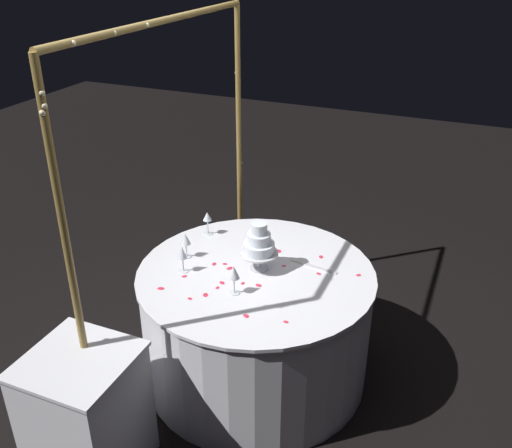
% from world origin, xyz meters
% --- Properties ---
extents(ground_plane, '(12.00, 12.00, 0.00)m').
position_xyz_m(ground_plane, '(0.00, 0.00, 0.00)').
color(ground_plane, black).
extents(decorative_arch, '(1.84, 0.06, 2.08)m').
position_xyz_m(decorative_arch, '(0.00, 0.51, 1.35)').
color(decorative_arch, olive).
rests_on(decorative_arch, ground).
extents(main_table, '(1.37, 1.37, 0.73)m').
position_xyz_m(main_table, '(0.00, 0.00, 0.37)').
color(main_table, white).
rests_on(main_table, ground).
extents(side_table, '(0.49, 0.49, 0.70)m').
position_xyz_m(side_table, '(-0.98, 0.48, 0.35)').
color(side_table, white).
rests_on(side_table, ground).
extents(tiered_cake, '(0.22, 0.22, 0.29)m').
position_xyz_m(tiered_cake, '(0.04, -0.00, 0.89)').
color(tiered_cake, silver).
rests_on(tiered_cake, main_table).
extents(wine_glass_0, '(0.06, 0.06, 0.15)m').
position_xyz_m(wine_glass_0, '(0.00, 0.45, 0.84)').
color(wine_glass_0, silver).
rests_on(wine_glass_0, main_table).
extents(wine_glass_1, '(0.06, 0.06, 0.16)m').
position_xyz_m(wine_glass_1, '(-0.15, 0.39, 0.84)').
color(wine_glass_1, silver).
rests_on(wine_glass_1, main_table).
extents(wine_glass_2, '(0.06, 0.06, 0.15)m').
position_xyz_m(wine_glass_2, '(0.31, 0.47, 0.84)').
color(wine_glass_2, silver).
rests_on(wine_glass_2, main_table).
extents(wine_glass_3, '(0.06, 0.06, 0.17)m').
position_xyz_m(wine_glass_3, '(-0.24, 0.03, 0.85)').
color(wine_glass_3, silver).
rests_on(wine_glass_3, main_table).
extents(cake_knife, '(0.06, 0.30, 0.01)m').
position_xyz_m(cake_knife, '(0.19, -0.26, 0.73)').
color(cake_knife, silver).
rests_on(cake_knife, main_table).
extents(rose_petal_0, '(0.03, 0.03, 0.00)m').
position_xyz_m(rose_petal_0, '(0.12, -0.33, 0.73)').
color(rose_petal_0, '#E02D47').
rests_on(rose_petal_0, main_table).
extents(rose_petal_1, '(0.04, 0.03, 0.00)m').
position_xyz_m(rose_petal_1, '(-0.02, 0.26, 0.73)').
color(rose_petal_1, '#E02D47').
rests_on(rose_petal_1, main_table).
extents(rose_petal_2, '(0.04, 0.04, 0.00)m').
position_xyz_m(rose_petal_2, '(-0.12, -0.07, 0.73)').
color(rose_petal_2, '#E02D47').
rests_on(rose_petal_2, main_table).
extents(rose_petal_3, '(0.03, 0.03, 0.00)m').
position_xyz_m(rose_petal_3, '(0.43, 0.23, 0.73)').
color(rose_petal_3, '#E02D47').
rests_on(rose_petal_3, main_table).
extents(rose_petal_4, '(0.04, 0.05, 0.00)m').
position_xyz_m(rose_petal_4, '(-0.36, 0.41, 0.73)').
color(rose_petal_4, '#E02D47').
rests_on(rose_petal_4, main_table).
extents(rose_petal_5, '(0.02, 0.03, 0.00)m').
position_xyz_m(rose_petal_5, '(0.12, -0.12, 0.73)').
color(rose_petal_5, '#E02D47').
rests_on(rose_petal_5, main_table).
extents(rose_petal_6, '(0.04, 0.04, 0.00)m').
position_xyz_m(rose_petal_6, '(-0.20, 0.35, 0.73)').
color(rose_petal_6, '#E02D47').
rests_on(rose_petal_6, main_table).
extents(rose_petal_7, '(0.04, 0.04, 0.00)m').
position_xyz_m(rose_petal_7, '(0.20, -0.55, 0.73)').
color(rose_petal_7, '#E02D47').
rests_on(rose_petal_7, main_table).
extents(rose_petal_8, '(0.03, 0.02, 0.00)m').
position_xyz_m(rose_petal_8, '(-0.14, 0.02, 0.73)').
color(rose_petal_8, '#E02D47').
rests_on(rose_petal_8, main_table).
extents(rose_petal_9, '(0.04, 0.04, 0.00)m').
position_xyz_m(rose_petal_9, '(-0.18, 0.13, 0.73)').
color(rose_petal_9, '#E02D47').
rests_on(rose_petal_9, main_table).
extents(rose_petal_10, '(0.04, 0.04, 0.00)m').
position_xyz_m(rose_petal_10, '(-0.41, -0.12, 0.73)').
color(rose_petal_10, '#E02D47').
rests_on(rose_petal_10, main_table).
extents(rose_petal_11, '(0.02, 0.03, 0.00)m').
position_xyz_m(rose_petal_11, '(-0.37, -0.32, 0.73)').
color(rose_petal_11, '#E02D47').
rests_on(rose_petal_11, main_table).
extents(rose_petal_12, '(0.03, 0.03, 0.00)m').
position_xyz_m(rose_petal_12, '(0.01, 0.20, 0.73)').
color(rose_petal_12, '#E02D47').
rests_on(rose_petal_12, main_table).
extents(rose_petal_13, '(0.05, 0.04, 0.00)m').
position_xyz_m(rose_petal_13, '(-0.32, 0.16, 0.73)').
color(rose_petal_13, '#E02D47').
rests_on(rose_petal_13, main_table).
extents(rose_petal_14, '(0.04, 0.04, 0.00)m').
position_xyz_m(rose_petal_14, '(0.27, -0.03, 0.73)').
color(rose_petal_14, '#E02D47').
rests_on(rose_petal_14, main_table).
extents(rose_petal_15, '(0.03, 0.02, 0.00)m').
position_xyz_m(rose_petal_15, '(-0.23, 0.13, 0.73)').
color(rose_petal_15, '#E02D47').
rests_on(rose_petal_15, main_table).
extents(rose_petal_16, '(0.02, 0.03, 0.00)m').
position_xyz_m(rose_petal_16, '(-0.38, 0.22, 0.73)').
color(rose_petal_16, '#E02D47').
rests_on(rose_petal_16, main_table).
extents(rose_petal_17, '(0.04, 0.03, 0.00)m').
position_xyz_m(rose_petal_17, '(0.31, -0.29, 0.73)').
color(rose_petal_17, '#E02D47').
rests_on(rose_petal_17, main_table).
extents(rose_petal_18, '(0.03, 0.03, 0.00)m').
position_xyz_m(rose_petal_18, '(0.28, -0.03, 0.73)').
color(rose_petal_18, '#E02D47').
rests_on(rose_petal_18, main_table).
extents(rose_petal_19, '(0.05, 0.04, 0.00)m').
position_xyz_m(rose_petal_19, '(-0.02, 0.16, 0.73)').
color(rose_petal_19, '#E02D47').
rests_on(rose_petal_19, main_table).
extents(rose_petal_20, '(0.05, 0.04, 0.00)m').
position_xyz_m(rose_petal_20, '(0.56, 0.24, 0.73)').
color(rose_petal_20, '#E02D47').
rests_on(rose_petal_20, main_table).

